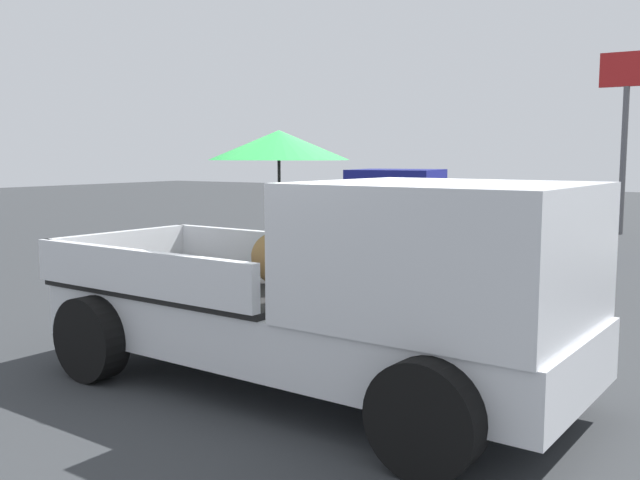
{
  "coord_description": "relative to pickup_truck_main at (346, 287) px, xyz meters",
  "views": [
    {
      "loc": [
        3.51,
        -5.21,
        2.1
      ],
      "look_at": [
        -1.04,
        1.92,
        1.1
      ],
      "focal_mm": 39.86,
      "sensor_mm": 36.0,
      "label": 1
    }
  ],
  "objects": [
    {
      "name": "pickup_truck_main",
      "position": [
        0.0,
        0.0,
        0.0
      ],
      "size": [
        5.15,
        2.48,
        2.34
      ],
      "rotation": [
        0.0,
        0.0,
        -0.06
      ],
      "color": "black",
      "rests_on": "ground"
    },
    {
      "name": "ground_plane",
      "position": [
        -0.46,
        0.01,
        -0.98
      ],
      "size": [
        80.0,
        80.0,
        0.0
      ],
      "primitive_type": "plane",
      "color": "#2D3033"
    },
    {
      "name": "pickup_truck_red",
      "position": [
        -3.23,
        9.57,
        -0.11
      ],
      "size": [
        5.01,
        2.71,
        1.8
      ],
      "rotation": [
        0.0,
        0.0,
        3.29
      ],
      "color": "black",
      "rests_on": "ground"
    },
    {
      "name": "motel_sign",
      "position": [
        -0.38,
        15.27,
        2.44
      ],
      "size": [
        1.4,
        0.16,
        4.84
      ],
      "color": "#59595B",
      "rests_on": "ground"
    }
  ]
}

